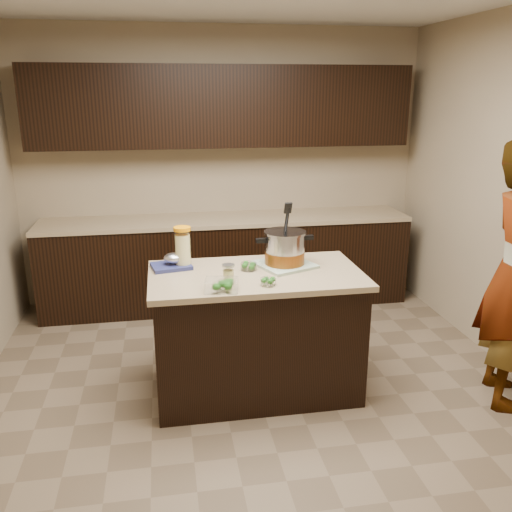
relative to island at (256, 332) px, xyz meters
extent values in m
plane|color=brown|center=(0.00, 0.00, -0.45)|extent=(4.00, 4.00, 0.00)
cube|color=tan|center=(0.00, 2.00, 0.90)|extent=(4.00, 0.04, 2.70)
cube|color=tan|center=(0.00, -2.00, 0.90)|extent=(4.00, 0.04, 2.70)
cube|color=black|center=(0.00, 1.70, -0.02)|extent=(3.60, 0.60, 0.86)
cube|color=tan|center=(0.00, 1.70, 0.43)|extent=(3.60, 0.63, 0.04)
cube|color=black|center=(0.00, 1.82, 1.50)|extent=(3.60, 0.35, 0.75)
cube|color=black|center=(0.00, 0.00, -0.02)|extent=(1.40, 0.75, 0.86)
cube|color=tan|center=(0.00, 0.00, 0.43)|extent=(1.46, 0.81, 0.04)
cube|color=#5A8661|center=(0.23, 0.11, 0.46)|extent=(0.47, 0.47, 0.02)
cylinder|color=#B7B7BC|center=(0.23, 0.11, 0.58)|extent=(0.30, 0.30, 0.22)
cylinder|color=brown|center=(0.23, 0.11, 0.51)|extent=(0.30, 0.30, 0.09)
cylinder|color=#B7B7BC|center=(0.23, 0.11, 0.69)|extent=(0.32, 0.32, 0.01)
cube|color=black|center=(0.05, 0.10, 0.65)|extent=(0.07, 0.04, 0.03)
cube|color=black|center=(0.40, 0.13, 0.65)|extent=(0.07, 0.04, 0.03)
cylinder|color=black|center=(0.23, 0.09, 0.76)|extent=(0.03, 0.12, 0.27)
cylinder|color=#DFD688|center=(-0.48, 0.20, 0.57)|extent=(0.13, 0.13, 0.24)
cylinder|color=white|center=(-0.48, 0.20, 0.58)|extent=(0.14, 0.14, 0.27)
cylinder|color=orange|center=(-0.48, 0.20, 0.73)|extent=(0.15, 0.15, 0.02)
cylinder|color=#DFD688|center=(-0.21, -0.17, 0.49)|extent=(0.08, 0.08, 0.09)
cylinder|color=white|center=(-0.21, -0.17, 0.50)|extent=(0.09, 0.09, 0.11)
cylinder|color=silver|center=(-0.21, -0.17, 0.57)|extent=(0.10, 0.10, 0.02)
cylinder|color=silver|center=(-0.04, 0.07, 0.47)|extent=(0.13, 0.13, 0.05)
cylinder|color=silver|center=(0.04, -0.26, 0.47)|extent=(0.11, 0.11, 0.05)
cube|color=silver|center=(-0.27, -0.31, 0.48)|extent=(0.23, 0.18, 0.07)
cube|color=navy|center=(-0.57, 0.20, 0.46)|extent=(0.30, 0.26, 0.03)
ellipsoid|color=silver|center=(-0.55, 0.20, 0.51)|extent=(0.14, 0.11, 0.07)
camera|label=1|loc=(-0.60, -3.46, 1.65)|focal=38.00mm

